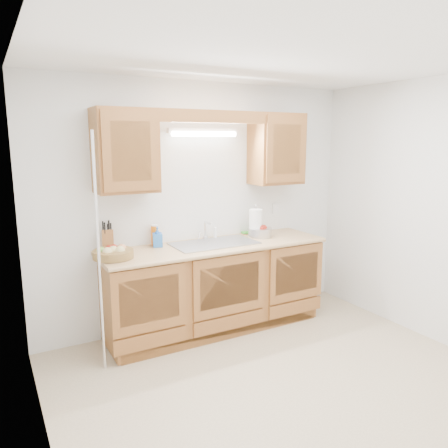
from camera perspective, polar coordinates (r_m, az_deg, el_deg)
room at (r=3.30m, az=8.43°, el=-0.93°), size 3.52×3.50×2.50m
base_cabinets at (r=4.50m, az=-1.24°, el=-8.30°), size 2.20×0.60×0.86m
countertop at (r=4.36m, az=-1.17°, el=-2.90°), size 2.30×0.63×0.04m
upper_cabinet_left at (r=4.06m, az=-12.79°, el=9.29°), size 0.55×0.33×0.75m
upper_cabinet_right at (r=4.80m, az=6.86°, el=9.69°), size 0.55×0.33×0.75m
valance at (r=4.25m, az=-1.27°, el=13.87°), size 2.20×0.05×0.12m
fluorescent_fixture at (r=4.44m, az=-2.65°, el=11.88°), size 0.76×0.08×0.08m
sink at (r=4.39m, az=-1.29°, el=-3.50°), size 0.84×0.46×0.36m
wire_shelf_pole at (r=3.70m, az=-16.01°, el=-3.94°), size 0.03×0.03×2.00m
outlet_plate at (r=5.06m, az=6.75°, el=2.07°), size 0.08×0.01×0.12m
fruit_basket at (r=3.95m, az=-14.29°, el=-3.66°), size 0.43×0.43×0.11m
knife_block at (r=4.17m, az=-14.92°, el=-2.11°), size 0.14×0.19×0.30m
orange_canister at (r=4.35m, az=-9.06°, el=-1.41°), size 0.07×0.07×0.20m
soap_bottle at (r=4.28m, az=-8.68°, el=-1.66°), size 0.11×0.11×0.20m
sponge at (r=4.83m, az=3.09°, el=-1.17°), size 0.14×0.11×0.03m
paper_towel at (r=4.67m, az=4.15°, el=0.11°), size 0.18×0.18×0.35m
apple_bowl at (r=4.69m, az=4.74°, el=-0.99°), size 0.27×0.27×0.13m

